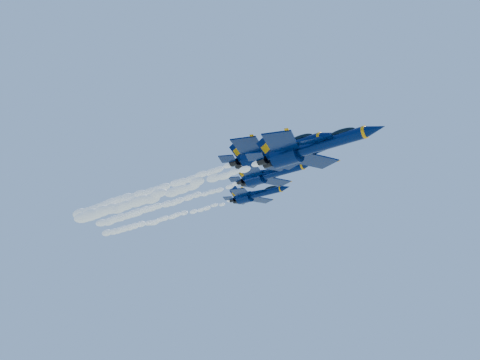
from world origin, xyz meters
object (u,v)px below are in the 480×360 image
Objects in this scene: jet_fourth at (256,195)px; jet_second at (275,151)px; jet_lead at (310,148)px; jet_third at (270,174)px.

jet_second is at bearing -46.51° from jet_fourth.
jet_lead is at bearing -28.38° from jet_second.
jet_third reaches higher than jet_fourth.
jet_fourth is at bearing 138.47° from jet_lead.
jet_fourth is (-9.51, 8.08, -0.04)m from jet_third.
jet_lead is 37.45m from jet_fourth.
jet_third is at bearing -40.33° from jet_fourth.
jet_lead is 10.95m from jet_second.
jet_second is at bearing -51.72° from jet_third.
jet_second is 14.87m from jet_third.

